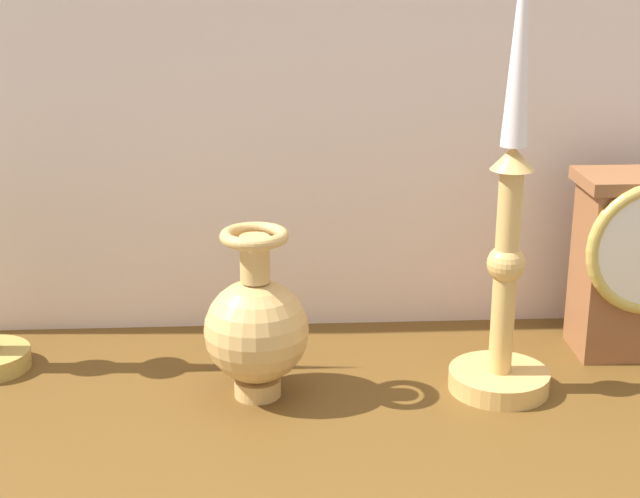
# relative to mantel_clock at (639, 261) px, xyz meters

# --- Properties ---
(ground_plane) EXTENTS (1.00, 0.36, 0.02)m
(ground_plane) POSITION_rel_mantel_clock_xyz_m (-0.24, -0.08, -0.11)
(ground_plane) COLOR brown
(back_wall) EXTENTS (1.20, 0.02, 0.65)m
(back_wall) POSITION_rel_mantel_clock_xyz_m (-0.24, 0.10, 0.23)
(back_wall) COLOR beige
(back_wall) RESTS_ON ground_plane
(mantel_clock) EXTENTS (0.13, 0.10, 0.18)m
(mantel_clock) POSITION_rel_mantel_clock_xyz_m (0.00, 0.00, 0.00)
(mantel_clock) COLOR brown
(mantel_clock) RESTS_ON ground_plane
(candlestick_tall_left) EXTENTS (0.09, 0.09, 0.42)m
(candlestick_tall_left) POSITION_rel_mantel_clock_xyz_m (-0.15, -0.07, 0.04)
(candlestick_tall_left) COLOR tan
(candlestick_tall_left) RESTS_ON ground_plane
(brass_vase_bulbous) EXTENTS (0.09, 0.09, 0.15)m
(brass_vase_bulbous) POSITION_rel_mantel_clock_xyz_m (-0.36, -0.07, -0.03)
(brass_vase_bulbous) COLOR tan
(brass_vase_bulbous) RESTS_ON ground_plane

